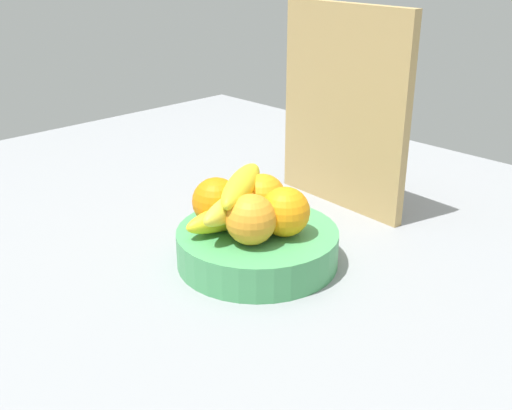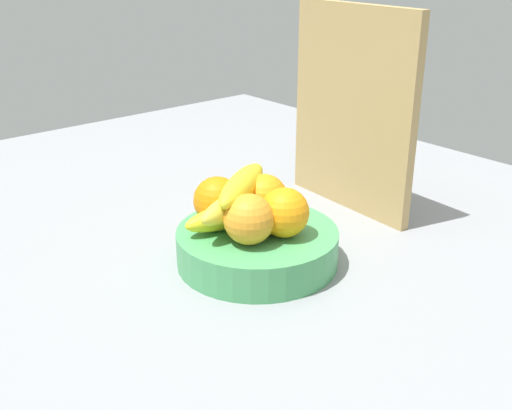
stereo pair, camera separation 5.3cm
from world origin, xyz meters
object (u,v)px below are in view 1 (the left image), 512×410
(orange_back_left, at_px, (251,219))
(orange_center, at_px, (216,201))
(orange_front_left, at_px, (286,211))
(cutting_board, at_px, (343,109))
(orange_front_right, at_px, (262,197))
(fruit_bowl, at_px, (256,246))
(banana_bunch, at_px, (238,201))

(orange_back_left, bearing_deg, orange_center, 174.26)
(orange_front_left, bearing_deg, cutting_board, 111.93)
(orange_front_right, bearing_deg, fruit_bowl, -58.48)
(fruit_bowl, bearing_deg, banana_bunch, -156.31)
(fruit_bowl, relative_size, cutting_board, 0.68)
(fruit_bowl, height_order, orange_front_right, orange_front_right)
(fruit_bowl, relative_size, orange_back_left, 3.32)
(orange_front_left, relative_size, cutting_board, 0.20)
(orange_front_left, xyz_separation_m, banana_bunch, (-0.07, -0.03, 0.01))
(orange_back_left, bearing_deg, orange_front_right, 124.33)
(fruit_bowl, xyz_separation_m, orange_front_right, (-0.02, 0.03, 0.06))
(orange_front_right, distance_m, cutting_board, 0.26)
(orange_front_left, distance_m, banana_bunch, 0.08)
(orange_front_right, bearing_deg, banana_bunch, -97.57)
(orange_back_left, relative_size, banana_bunch, 0.40)
(orange_front_right, bearing_deg, cutting_board, 99.39)
(fruit_bowl, relative_size, banana_bunch, 1.34)
(orange_center, relative_size, cutting_board, 0.20)
(orange_back_left, bearing_deg, banana_bunch, 155.03)
(orange_front_left, xyz_separation_m, orange_center, (-0.10, -0.05, 0.00))
(orange_front_left, bearing_deg, fruit_bowl, -153.87)
(orange_front_left, xyz_separation_m, cutting_board, (-0.10, 0.25, 0.09))
(orange_front_right, height_order, cutting_board, cutting_board)
(orange_center, xyz_separation_m, banana_bunch, (0.03, 0.02, 0.01))
(cutting_board, bearing_deg, orange_center, -85.37)
(orange_front_right, relative_size, orange_back_left, 1.00)
(orange_front_right, relative_size, banana_bunch, 0.40)
(orange_front_right, bearing_deg, orange_back_left, -55.67)
(banana_bunch, height_order, cutting_board, cutting_board)
(orange_center, relative_size, orange_back_left, 1.00)
(orange_front_right, height_order, banana_bunch, banana_bunch)
(orange_front_right, distance_m, orange_center, 0.07)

